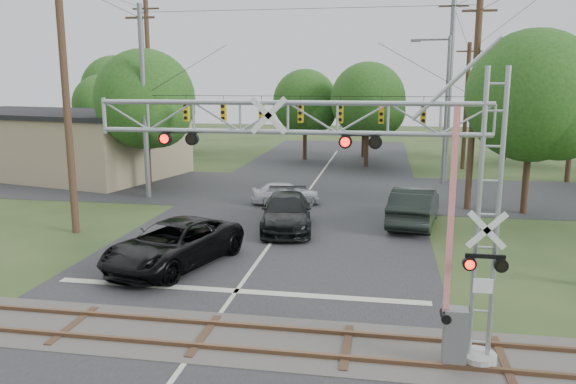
% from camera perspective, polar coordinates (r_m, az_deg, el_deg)
% --- Properties ---
extents(ground, '(160.00, 160.00, 0.00)m').
position_cam_1_polar(ground, '(14.77, -11.09, -17.57)').
color(ground, '#2A3F1D').
rests_on(ground, ground).
extents(road_main, '(14.00, 90.00, 0.02)m').
position_cam_1_polar(road_main, '(23.64, -2.42, -6.16)').
color(road_main, '#252528').
rests_on(road_main, ground).
extents(road_cross, '(90.00, 12.00, 0.02)m').
position_cam_1_polar(road_cross, '(37.04, 2.18, 0.22)').
color(road_cross, '#252528').
rests_on(road_cross, ground).
extents(railroad_track, '(90.00, 3.20, 0.17)m').
position_cam_1_polar(railroad_track, '(16.43, -8.54, -14.26)').
color(railroad_track, '#49443F').
rests_on(railroad_track, ground).
extents(crossing_gantry, '(10.31, 0.95, 7.41)m').
position_cam_1_polar(crossing_gantry, '(13.91, 7.42, 0.68)').
color(crossing_gantry, '#979892').
rests_on(crossing_gantry, ground).
extents(traffic_signal_span, '(19.34, 0.36, 11.50)m').
position_cam_1_polar(traffic_signal_span, '(32.31, 2.85, 8.69)').
color(traffic_signal_span, slate).
rests_on(traffic_signal_span, ground).
extents(pickup_black, '(4.68, 6.86, 1.74)m').
position_cam_1_polar(pickup_black, '(22.20, -11.55, -5.22)').
color(pickup_black, black).
rests_on(pickup_black, ground).
extents(car_dark, '(3.20, 6.07, 1.68)m').
position_cam_1_polar(car_dark, '(27.14, -0.15, -2.05)').
color(car_dark, black).
rests_on(car_dark, ground).
extents(sedan_silver, '(4.24, 2.56, 1.35)m').
position_cam_1_polar(sedan_silver, '(32.64, -0.24, -0.09)').
color(sedan_silver, '#B8B9C0').
rests_on(sedan_silver, ground).
extents(suv_dark, '(2.90, 6.06, 1.92)m').
position_cam_1_polar(suv_dark, '(28.63, 12.70, -1.39)').
color(suv_dark, black).
rests_on(suv_dark, ground).
extents(commercial_building, '(22.40, 14.97, 4.81)m').
position_cam_1_polar(commercial_building, '(47.73, -23.26, 4.70)').
color(commercial_building, '#9A8666').
rests_on(commercial_building, ground).
extents(streetlight, '(2.67, 0.28, 10.02)m').
position_cam_1_polar(streetlight, '(40.07, 15.52, 8.71)').
color(streetlight, slate).
rests_on(streetlight, ground).
extents(utility_poles, '(26.45, 27.38, 12.87)m').
position_cam_1_polar(utility_poles, '(34.18, 4.65, 9.67)').
color(utility_poles, '#3C271B').
rests_on(utility_poles, ground).
extents(treeline, '(52.67, 29.25, 10.05)m').
position_cam_1_polar(treeline, '(45.11, 5.52, 9.41)').
color(treeline, '#39271A').
rests_on(treeline, ground).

